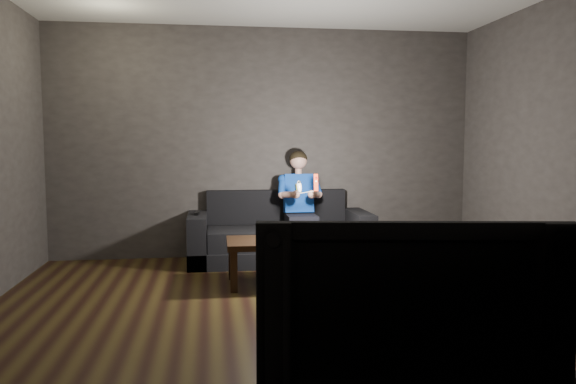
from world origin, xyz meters
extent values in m
plane|color=black|center=(0.00, 0.00, 0.00)|extent=(5.00, 5.00, 0.00)
cube|color=#342E2D|center=(0.00, 2.50, 1.35)|extent=(5.00, 0.04, 2.70)
cube|color=#342E2D|center=(0.00, -2.50, 1.35)|extent=(5.00, 0.04, 2.70)
cube|color=black|center=(0.13, 2.13, 0.09)|extent=(2.06, 0.89, 0.18)
cube|color=black|center=(-0.28, 2.04, 0.29)|extent=(0.80, 0.63, 0.22)
cube|color=black|center=(0.54, 2.04, 0.29)|extent=(0.80, 0.63, 0.22)
cube|color=black|center=(0.13, 2.48, 0.59)|extent=(1.65, 0.21, 0.40)
cube|color=black|center=(-0.79, 2.13, 0.28)|extent=(0.21, 0.89, 0.56)
cube|color=black|center=(1.06, 2.13, 0.28)|extent=(0.21, 0.89, 0.56)
cube|color=black|center=(0.37, 2.02, 0.47)|extent=(0.33, 0.42, 0.15)
cube|color=#1B4692|center=(0.37, 2.24, 0.77)|extent=(0.33, 0.24, 0.46)
cube|color=yellow|center=(0.37, 2.14, 0.83)|extent=(0.10, 0.10, 0.11)
cube|color=#B9120C|center=(0.37, 2.14, 0.83)|extent=(0.07, 0.07, 0.07)
cylinder|color=tan|center=(0.37, 2.24, 1.02)|extent=(0.08, 0.08, 0.07)
sphere|color=tan|center=(0.37, 2.24, 1.15)|extent=(0.20, 0.20, 0.20)
ellipsoid|color=black|center=(0.37, 2.25, 1.17)|extent=(0.21, 0.21, 0.18)
cylinder|color=#1B4692|center=(0.16, 2.17, 0.85)|extent=(0.09, 0.25, 0.21)
cylinder|color=#1B4692|center=(0.57, 2.17, 0.85)|extent=(0.09, 0.25, 0.21)
cylinder|color=tan|center=(0.22, 1.99, 0.80)|extent=(0.15, 0.26, 0.11)
cylinder|color=tan|center=(0.52, 1.99, 0.80)|extent=(0.15, 0.26, 0.11)
sphere|color=tan|center=(0.28, 1.89, 0.79)|extent=(0.09, 0.09, 0.09)
sphere|color=tan|center=(0.46, 1.89, 0.79)|extent=(0.09, 0.09, 0.09)
cylinder|color=tan|center=(0.28, 1.80, 0.23)|extent=(0.10, 0.10, 0.38)
cylinder|color=tan|center=(0.45, 1.80, 0.23)|extent=(0.10, 0.10, 0.38)
cube|color=red|center=(0.46, 1.65, 0.94)|extent=(0.05, 0.07, 0.18)
cube|color=#730000|center=(0.46, 1.63, 0.99)|extent=(0.03, 0.01, 0.03)
cylinder|color=white|center=(0.46, 1.63, 0.92)|extent=(0.02, 0.01, 0.02)
ellipsoid|color=white|center=(0.28, 1.65, 0.90)|extent=(0.08, 0.10, 0.14)
cylinder|color=black|center=(0.28, 1.62, 0.95)|extent=(0.03, 0.01, 0.02)
cube|color=black|center=(-0.79, 2.09, 0.58)|extent=(0.05, 0.16, 0.03)
cube|color=black|center=(-0.79, 2.14, 0.59)|extent=(0.02, 0.02, 0.00)
cube|color=black|center=(0.10, 1.12, 0.40)|extent=(1.19, 0.61, 0.05)
cube|color=black|center=(-0.44, 0.88, 0.19)|extent=(0.06, 0.06, 0.38)
cube|color=black|center=(0.64, 0.88, 0.19)|extent=(0.06, 0.06, 0.38)
cube|color=black|center=(-0.44, 1.36, 0.19)|extent=(0.06, 0.06, 0.38)
cube|color=black|center=(0.64, 1.36, 0.19)|extent=(0.06, 0.06, 0.38)
imported|color=black|center=(0.06, -2.27, 0.80)|extent=(1.08, 0.30, 0.62)
cube|color=white|center=(0.60, -2.27, 0.60)|extent=(0.07, 0.18, 0.23)
camera|label=1|loc=(-0.63, -4.15, 1.38)|focal=35.00mm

